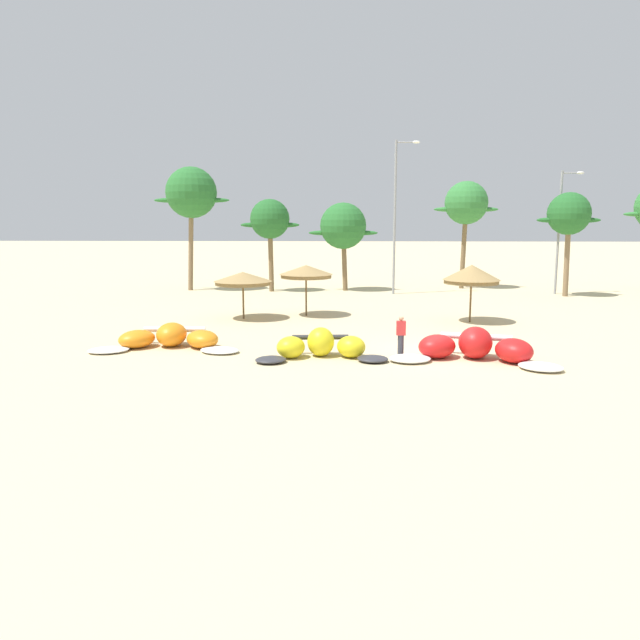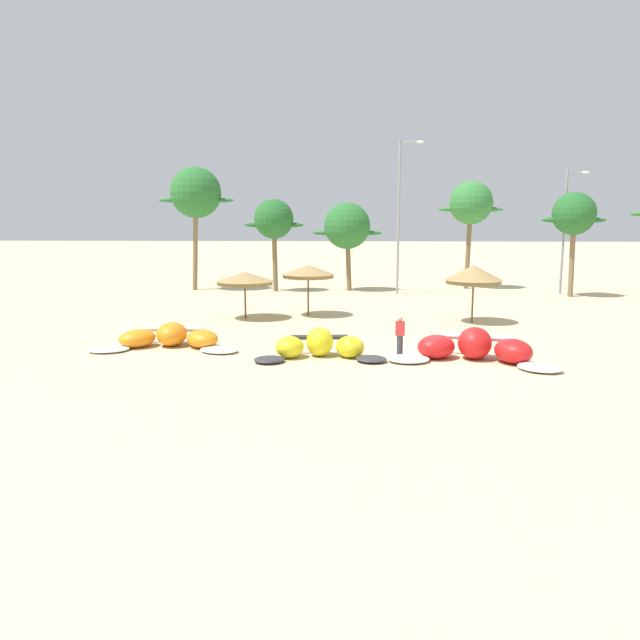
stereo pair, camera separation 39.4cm
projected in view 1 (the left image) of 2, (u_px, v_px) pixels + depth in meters
The scene contains 15 objects.
ground_plane at pixel (434, 353), 24.60m from camera, with size 260.00×260.00×0.00m, color beige.
kite_far_left at pixel (170, 339), 25.62m from camera, with size 6.48×3.04×1.00m.
kite_left at pixel (321, 347), 23.77m from camera, with size 5.31×2.59×1.14m.
kite_left_of_center at pixel (475, 348), 23.34m from camera, with size 6.43×3.82×1.23m.
beach_umbrella_near_van at pixel (243, 278), 32.83m from camera, with size 3.13×3.13×2.55m.
beach_umbrella_middle at pixel (306, 271), 33.89m from camera, with size 2.97×2.97×2.84m.
beach_umbrella_near_palms at pixel (472, 274), 31.69m from camera, with size 2.96×2.96×3.01m.
person_near_kites at pixel (401, 336), 23.93m from camera, with size 0.36×0.24×1.62m.
palm_leftmost at pixel (191, 193), 45.57m from camera, with size 5.71×3.80×9.24m.
palm_left at pixel (270, 220), 45.13m from camera, with size 4.39×2.93×6.84m.
palm_left_of_gap at pixel (343, 226), 45.74m from camera, with size 5.19×3.46×6.60m.
palm_center_left at pixel (466, 204), 46.97m from camera, with size 4.96×3.31×8.26m.
palm_center_right at pixel (569, 215), 42.08m from camera, with size 4.39×2.93×7.20m.
lamppost_west at pixel (396, 211), 43.43m from camera, with size 1.77×0.24×10.83m.
lamppost_west_center at pixel (561, 226), 43.54m from camera, with size 1.62×0.24×8.73m.
Camera 1 is at (-3.64, -24.23, 5.31)m, focal length 34.31 mm.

